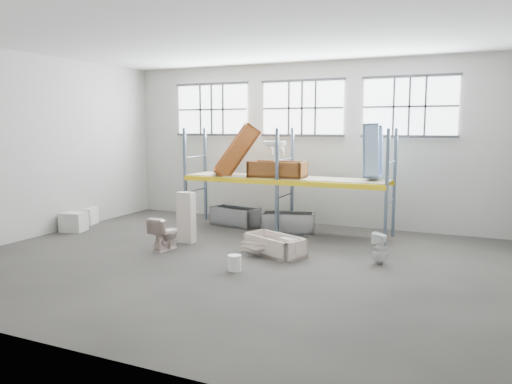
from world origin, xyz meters
The scene contains 33 objects.
floor centered at (0.00, 0.00, -0.05)m, with size 12.00×10.00×0.10m, color #49443E.
ceiling centered at (0.00, 0.00, 5.05)m, with size 12.00×10.00×0.10m, color silver.
wall_back centered at (0.00, 5.05, 2.50)m, with size 12.00×0.10×5.00m, color #A9A69D.
wall_front centered at (0.00, -5.05, 2.50)m, with size 12.00×0.10×5.00m, color #9E9C93.
wall_left centered at (-6.05, 0.00, 2.50)m, with size 0.10×10.00×5.00m, color #A4A298.
window_left centered at (-3.20, 4.94, 3.60)m, with size 2.60×0.04×1.60m, color white.
window_mid centered at (0.00, 4.94, 3.60)m, with size 2.60×0.04×1.60m, color white.
window_right centered at (3.20, 4.94, 3.60)m, with size 2.60×0.04×1.60m, color white.
rack_upright_la centered at (-3.00, 2.90, 1.50)m, with size 0.08×0.08×3.00m, color slate.
rack_upright_lb centered at (-3.00, 4.10, 1.50)m, with size 0.08×0.08×3.00m, color slate.
rack_upright_ma centered at (0.00, 2.90, 1.50)m, with size 0.08×0.08×3.00m, color slate.
rack_upright_mb centered at (0.00, 4.10, 1.50)m, with size 0.08×0.08×3.00m, color slate.
rack_upright_ra centered at (3.00, 2.90, 1.50)m, with size 0.08×0.08×3.00m, color slate.
rack_upright_rb centered at (3.00, 4.10, 1.50)m, with size 0.08×0.08×3.00m, color slate.
rack_beam_front centered at (0.00, 2.90, 1.50)m, with size 6.00×0.10×0.14m, color yellow.
rack_beam_back centered at (0.00, 4.10, 1.50)m, with size 6.00×0.10×0.14m, color yellow.
shelf_deck centered at (0.00, 3.50, 1.58)m, with size 5.90×1.10×0.03m, color gray.
wet_patch centered at (0.00, 2.70, 0.00)m, with size 1.80×1.80×0.00m, color black.
bathtub_beige centered at (0.75, 0.92, 0.23)m, with size 1.54×0.73×0.45m, color beige, non-canonical shape.
cistern_spare centered at (1.18, 0.70, 0.28)m, with size 0.41×0.20×0.39m, color beige.
sink_in_tub centered at (0.45, 0.60, 0.16)m, with size 0.42×0.42×0.15m, color beige.
toilet_beige centered at (-1.89, 0.20, 0.42)m, with size 0.47×0.82×0.84m, color beige.
cistern_tall centered at (-1.84, 1.12, 0.67)m, with size 0.43×0.28×1.34m, color beige.
toilet_white centered at (3.20, 1.15, 0.36)m, with size 0.32×0.33×0.71m, color white.
steel_tub_left centered at (-1.72, 3.70, 0.28)m, with size 1.52×0.71×0.56m, color #989AA0, non-canonical shape.
steel_tub_right centered at (0.12, 3.47, 0.28)m, with size 1.53×0.71×0.56m, color #A2A4A9, non-canonical shape.
rust_tub_flat centered at (-0.18, 3.36, 1.82)m, with size 1.61×0.75×0.45m, color brown, non-canonical shape.
rust_tub_tilted centered at (-1.58, 3.53, 2.29)m, with size 1.76×0.82×0.49m, color #993E0C, non-canonical shape.
sink_on_shelf centered at (-0.20, 3.20, 2.09)m, with size 0.66×0.51×0.59m, color silver.
blue_tub_upright centered at (2.46, 3.73, 2.40)m, with size 1.46×0.68×0.41m, color #809FC5, non-canonical shape.
bucket centered at (0.50, -0.67, 0.17)m, with size 0.29×0.29×0.34m, color white.
carton_near centered at (-5.60, 0.94, 0.28)m, with size 0.65×0.55×0.55m, color beige.
carton_far centered at (-6.08, 1.91, 0.25)m, with size 0.61×0.61×0.51m, color silver.
Camera 1 is at (5.21, -9.87, 3.07)m, focal length 35.06 mm.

